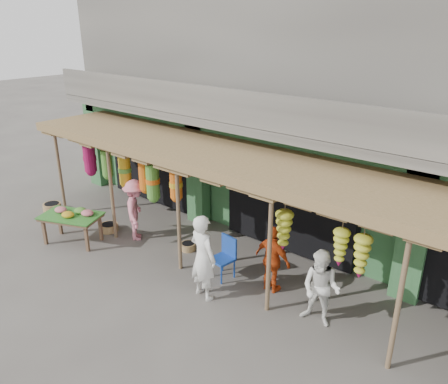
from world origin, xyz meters
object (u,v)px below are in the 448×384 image
Objects in this scene: person_right at (321,288)px; person_shopper at (136,210)px; flower_table at (72,216)px; person_vendor at (273,260)px; blue_chair at (225,255)px; person_front at (203,257)px.

person_shopper is at bearing 173.86° from person_right.
person_vendor is (5.30, 1.50, 0.02)m from flower_table.
person_right reaches higher than flower_table.
person_vendor is (-1.32, 0.34, -0.02)m from person_right.
blue_chair is 0.64× the size of person_vendor.
person_right is at bearing -153.87° from person_front.
person_front is at bearing -72.53° from blue_chair.
flower_table is 6.73m from person_right.
person_shopper is (-4.18, -0.29, 0.07)m from person_vendor.
flower_table is at bearing 12.76° from person_front.
person_front is at bearing -167.12° from person_right.
person_right is at bearing -12.88° from flower_table.
flower_table is 0.93× the size of person_front.
flower_table is 4.35m from blue_chair.
blue_chair is 2.49m from person_right.
person_vendor is at bearing 18.01° from blue_chair.
blue_chair is at bearing -134.70° from person_shopper.
person_front is (4.30, 0.39, 0.20)m from flower_table.
person_shopper is at bearing 24.32° from flower_table.
person_shopper reaches higher than person_right.
person_right is (2.48, -0.12, 0.24)m from blue_chair.
person_vendor is at bearing -124.31° from person_front.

